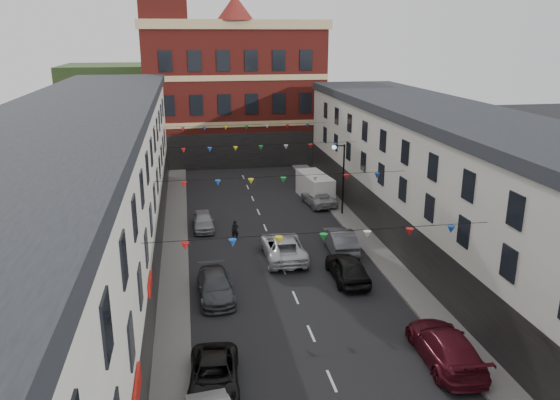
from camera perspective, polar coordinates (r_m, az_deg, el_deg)
ground at (r=31.85m, az=1.63°, el=-10.16°), size 160.00×160.00×0.00m
pavement_left at (r=33.11m, az=-11.02°, el=-9.24°), size 1.80×64.00×0.15m
pavement_right at (r=35.41m, az=12.08°, el=-7.51°), size 1.80×64.00×0.15m
terrace_left at (r=30.80m, az=-20.71°, el=-1.49°), size 8.40×56.00×10.70m
terrace_right at (r=35.03m, az=20.60°, el=-0.17°), size 8.40×56.00×9.70m
civic_building at (r=66.28m, az=-4.94°, el=11.37°), size 20.60×13.30×18.50m
clock_tower at (r=62.80m, az=-11.99°, el=16.99°), size 5.60×5.60×30.00m
distant_hill at (r=90.29m, az=-8.84°, el=10.71°), size 40.00×14.00×10.00m
street_lamp at (r=44.81m, az=6.36°, el=3.15°), size 1.10×0.36×6.00m
car_left_c at (r=24.48m, az=-6.91°, el=-17.71°), size 2.44×4.73×1.27m
car_left_d at (r=31.79m, az=-6.77°, el=-8.94°), size 2.15×4.86×1.39m
car_left_e at (r=42.63m, az=-8.03°, el=-2.17°), size 1.64×3.97×1.35m
car_right_c at (r=26.94m, az=16.90°, el=-14.44°), size 2.56×5.68×1.62m
car_right_d at (r=33.87m, az=7.07°, el=-7.04°), size 1.95×4.78×1.62m
car_right_e at (r=38.26m, az=6.26°, el=-4.16°), size 1.89×4.91×1.60m
car_right_f at (r=48.29m, az=4.03°, el=0.22°), size 2.63×4.84×1.29m
moving_car at (r=36.80m, az=0.35°, el=-4.93°), size 2.72×5.80×1.60m
white_van at (r=49.86m, az=3.66°, el=1.38°), size 2.57×5.43×2.32m
pedestrian at (r=40.10m, az=-4.71°, el=-3.18°), size 0.61×0.48×1.50m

